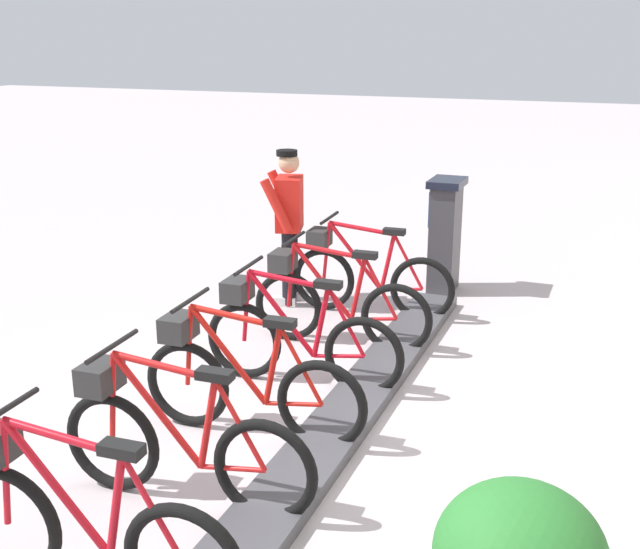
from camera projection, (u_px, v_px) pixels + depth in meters
name	position (u px, v px, depth m)	size (l,w,h in m)	color
ground_plane	(334.00, 437.00, 5.79)	(60.00, 60.00, 0.00)	#BFB1B4
dock_rail_base	(334.00, 431.00, 5.77)	(0.44, 6.37, 0.10)	#47474C
payment_kiosk	(445.00, 233.00, 8.88)	(0.36, 0.52, 1.28)	#38383D
bike_docked_0	(365.00, 275.00, 8.18)	(1.72, 0.54, 1.02)	black
bike_docked_1	(334.00, 302.00, 7.35)	(1.72, 0.54, 1.02)	black
bike_docked_2	(294.00, 336.00, 6.53)	(1.72, 0.54, 1.02)	black
bike_docked_3	(243.00, 381.00, 5.70)	(1.72, 0.54, 1.02)	black
bike_docked_4	(175.00, 440.00, 4.87)	(1.72, 0.54, 1.02)	black
bike_docked_5	(78.00, 524.00, 4.05)	(1.72, 0.54, 1.02)	black
worker_near_rack	(289.00, 221.00, 8.38)	(0.53, 0.69, 1.66)	white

